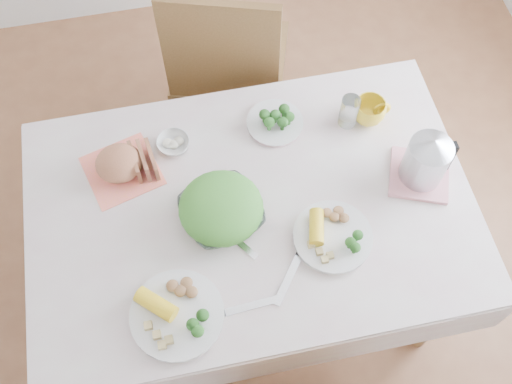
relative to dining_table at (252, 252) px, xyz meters
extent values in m
plane|color=brown|center=(0.00, 0.00, -0.38)|extent=(3.60, 3.60, 0.00)
cube|color=brown|center=(0.00, 0.00, 0.00)|extent=(1.40, 0.90, 0.75)
cube|color=beige|center=(0.00, 0.00, 0.38)|extent=(1.50, 1.00, 0.01)
cube|color=brown|center=(0.08, 0.86, 0.09)|extent=(0.60, 0.60, 1.05)
imported|color=white|center=(-0.10, -0.02, 0.42)|extent=(0.32, 0.32, 0.06)
cylinder|color=white|center=(-0.30, -0.32, 0.40)|extent=(0.39, 0.39, 0.02)
cylinder|color=white|center=(0.24, -0.17, 0.40)|extent=(0.36, 0.36, 0.02)
cylinder|color=beige|center=(0.15, 0.31, 0.40)|extent=(0.22, 0.22, 0.02)
cube|color=#FC785E|center=(-0.41, 0.23, 0.39)|extent=(0.29, 0.29, 0.00)
ellipsoid|color=brown|center=(-0.41, 0.23, 0.45)|extent=(0.16, 0.16, 0.10)
imported|color=white|center=(-0.22, 0.29, 0.41)|extent=(0.14, 0.14, 0.04)
imported|color=yellow|center=(0.49, 0.27, 0.43)|extent=(0.12, 0.12, 0.09)
cylinder|color=white|center=(0.41, 0.27, 0.45)|extent=(0.09, 0.09, 0.13)
cube|color=#D8848B|center=(0.59, 0.00, 0.40)|extent=(0.26, 0.26, 0.02)
cylinder|color=#B2B5BA|center=(0.59, 0.00, 0.51)|extent=(0.19, 0.19, 0.21)
cube|color=silver|center=(-0.07, -0.11, 0.39)|extent=(0.12, 0.16, 0.00)
cube|color=silver|center=(0.07, -0.27, 0.39)|extent=(0.15, 0.18, 0.00)
cube|color=silver|center=(-0.08, -0.34, 0.39)|extent=(0.20, 0.04, 0.00)
camera|label=1|loc=(-0.17, -0.91, 2.18)|focal=42.00mm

